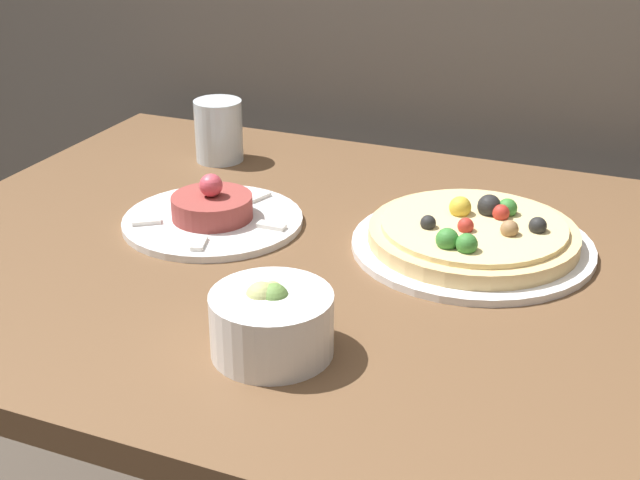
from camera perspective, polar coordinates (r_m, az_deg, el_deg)
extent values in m
cube|color=brown|center=(1.15, 4.83, -2.44)|extent=(1.34, 0.88, 0.03)
cylinder|color=brown|center=(1.87, -9.88, -4.68)|extent=(0.06, 0.06, 0.74)
cylinder|color=white|center=(1.20, 9.71, -0.36)|extent=(0.32, 0.32, 0.01)
cylinder|color=#E5C17F|center=(1.19, 9.77, 0.31)|extent=(0.28, 0.28, 0.02)
cylinder|color=beige|center=(1.18, 9.81, 0.91)|extent=(0.24, 0.24, 0.01)
sphere|color=#387F33|center=(1.22, 11.89, 2.00)|extent=(0.03, 0.03, 0.03)
sphere|color=#387F33|center=(1.10, 9.37, -0.26)|extent=(0.03, 0.03, 0.03)
sphere|color=#B22D23|center=(1.20, 11.51, 1.71)|extent=(0.02, 0.02, 0.02)
sphere|color=#387F33|center=(1.11, 8.14, 0.04)|extent=(0.03, 0.03, 0.03)
sphere|color=black|center=(1.16, 6.93, 1.10)|extent=(0.02, 0.02, 0.02)
sphere|color=gold|center=(1.21, 8.96, 2.08)|extent=(0.03, 0.03, 0.03)
sphere|color=black|center=(1.22, 10.78, 2.14)|extent=(0.03, 0.03, 0.03)
sphere|color=#B22D23|center=(1.16, 9.30, 0.90)|extent=(0.02, 0.02, 0.02)
sphere|color=black|center=(1.17, 13.76, 0.89)|extent=(0.02, 0.02, 0.02)
sphere|color=#997047|center=(1.16, 12.03, 0.69)|extent=(0.02, 0.02, 0.02)
cylinder|color=white|center=(1.26, -6.87, 1.24)|extent=(0.25, 0.25, 0.01)
cylinder|color=#933D38|center=(1.26, -6.92, 2.12)|extent=(0.11, 0.11, 0.03)
sphere|color=#DB4C5B|center=(1.24, -6.99, 3.50)|extent=(0.03, 0.03, 0.03)
cube|color=white|center=(1.22, -3.12, 0.92)|extent=(0.04, 0.02, 0.01)
cube|color=white|center=(1.32, -3.97, 2.78)|extent=(0.03, 0.04, 0.01)
cube|color=white|center=(1.34, -8.55, 2.90)|extent=(0.04, 0.04, 0.01)
cube|color=white|center=(1.26, -11.05, 1.17)|extent=(0.04, 0.04, 0.01)
cube|color=white|center=(1.18, -7.74, -0.20)|extent=(0.03, 0.04, 0.01)
cylinder|color=white|center=(0.94, -3.11, -5.38)|extent=(0.13, 0.13, 0.07)
sphere|color=#668E42|center=(0.93, -2.96, -3.76)|extent=(0.03, 0.03, 0.03)
sphere|color=#B7BC70|center=(0.94, -3.08, -3.39)|extent=(0.03, 0.03, 0.03)
sphere|color=#B7BC70|center=(0.93, -3.78, -3.69)|extent=(0.03, 0.03, 0.03)
cylinder|color=silver|center=(1.50, -6.50, 6.97)|extent=(0.08, 0.08, 0.10)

